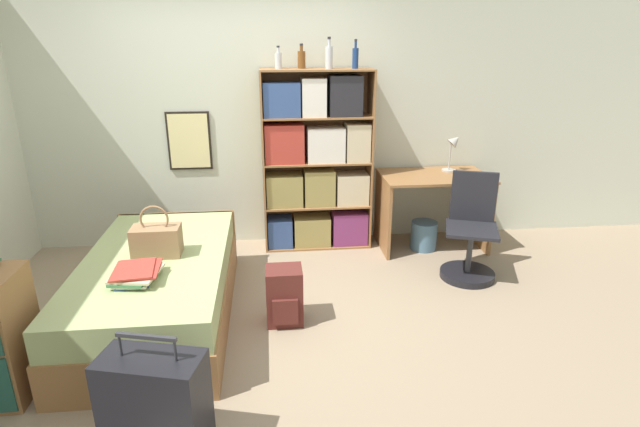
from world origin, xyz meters
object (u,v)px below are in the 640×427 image
(bottle_green, at_px, (278,60))
(desk_lamp, at_px, (454,146))
(bed, at_px, (159,287))
(bottle_brown, at_px, (302,59))
(desk, at_px, (433,198))
(waste_bin, at_px, (424,235))
(desk_chair, at_px, (470,244))
(handbag, at_px, (157,240))
(bottle_clear, at_px, (329,57))
(book_stack_on_bed, at_px, (135,274))
(bookcase, at_px, (317,165))
(bottle_blue, at_px, (355,57))
(suitcase, at_px, (155,407))
(backpack, at_px, (284,296))

(bottle_green, height_order, desk_lamp, bottle_green)
(bed, relative_size, bottle_brown, 8.85)
(desk, distance_m, waste_bin, 0.39)
(desk_chair, bearing_deg, bed, -170.03)
(desk_chair, bearing_deg, bottle_brown, 147.85)
(handbag, distance_m, desk_lamp, 3.03)
(bottle_green, bearing_deg, desk, -6.83)
(bottle_clear, bearing_deg, waste_bin, -12.35)
(book_stack_on_bed, bearing_deg, bookcase, 51.36)
(bottle_green, xyz_separation_m, waste_bin, (1.43, -0.25, -1.72))
(bookcase, relative_size, bottle_blue, 6.79)
(desk_lamp, bearing_deg, bottle_clear, 179.43)
(desk_lamp, xyz_separation_m, waste_bin, (-0.31, -0.20, -0.88))
(handbag, relative_size, waste_bin, 1.33)
(desk_lamp, distance_m, waste_bin, 0.95)
(desk, bearing_deg, desk_chair, -79.42)
(handbag, xyz_separation_m, bottle_blue, (1.68, 1.29, 1.24))
(suitcase, distance_m, desk_chair, 3.02)
(handbag, height_order, bookcase, bookcase)
(handbag, bearing_deg, bottle_blue, 37.47)
(bookcase, height_order, desk_chair, bookcase)
(backpack, distance_m, waste_bin, 1.93)
(bed, bearing_deg, desk_chair, 9.97)
(bottle_brown, bearing_deg, bottle_clear, -13.41)
(bottle_green, bearing_deg, bed, -126.30)
(desk, distance_m, desk_lamp, 0.57)
(bed, xyz_separation_m, bottle_brown, (1.21, 1.37, 1.61))
(bottle_brown, bearing_deg, backpack, -99.51)
(suitcase, relative_size, desk_chair, 0.76)
(bookcase, bearing_deg, desk, -7.55)
(bed, relative_size, bookcase, 1.11)
(bookcase, bearing_deg, backpack, -104.88)
(handbag, xyz_separation_m, bookcase, (1.32, 1.32, 0.21))
(bottle_blue, xyz_separation_m, backpack, (-0.75, -1.45, -1.67))
(bottle_blue, bearing_deg, backpack, -117.48)
(bed, distance_m, bookcase, 1.97)
(bottle_green, bearing_deg, bottle_blue, -4.36)
(bottle_clear, bearing_deg, bottle_green, 175.31)
(bottle_blue, bearing_deg, waste_bin, -15.19)
(book_stack_on_bed, bearing_deg, bottle_blue, 44.31)
(bottle_green, height_order, bottle_brown, bottle_brown)
(bottle_green, bearing_deg, bottle_clear, -4.69)
(suitcase, distance_m, bottle_clear, 3.35)
(handbag, relative_size, bottle_brown, 1.73)
(desk, distance_m, desk_chair, 0.74)
(bed, distance_m, desk, 2.78)
(bed, xyz_separation_m, bottle_clear, (1.46, 1.31, 1.63))
(bottle_blue, height_order, desk, bottle_blue)
(backpack, bearing_deg, book_stack_on_bed, -165.66)
(book_stack_on_bed, xyz_separation_m, bottle_brown, (1.25, 1.78, 1.29))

